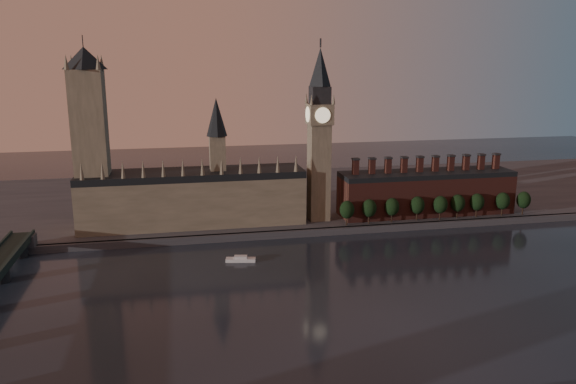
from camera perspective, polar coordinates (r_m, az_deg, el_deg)
The scene contains 16 objects.
ground at distance 243.96m, azimuth 7.33°, elevation -10.76°, with size 900.00×900.00×0.00m, color black.
north_bank at distance 407.20m, azimuth -0.66°, elevation -0.52°, with size 900.00×182.00×4.00m.
palace_of_westminster at distance 334.62m, azimuth -9.52°, elevation -0.29°, with size 130.00×30.30×74.00m.
victoria_tower at distance 331.23m, azimuth -19.46°, elevation 5.60°, with size 24.00×24.00×108.00m.
big_ben at distance 333.98m, azimuth 3.20°, elevation 5.99°, with size 15.00×15.00×107.00m.
chimney_block at distance 364.63m, azimuth 13.83°, elevation 0.01°, with size 110.00×25.00×37.00m.
embankment_tree_0 at distance 330.39m, azimuth 6.02°, elevation -1.81°, with size 8.60×8.60×14.88m.
embankment_tree_1 at distance 335.56m, azimuth 8.26°, elevation -1.64°, with size 8.60×8.60×14.88m.
embankment_tree_2 at distance 340.81m, azimuth 10.52°, elevation -1.49°, with size 8.60×8.60×14.88m.
embankment_tree_3 at distance 347.85m, azimuth 13.01°, elevation -1.31°, with size 8.60×8.60×14.88m.
embankment_tree_4 at distance 352.56m, azimuth 15.23°, elevation -1.25°, with size 8.60×8.60×14.88m.
embankment_tree_5 at distance 359.35m, azimuth 16.86°, elevation -1.09°, with size 8.60×8.60×14.88m.
embankment_tree_6 at distance 365.54m, azimuth 18.66°, elevation -0.98°, with size 8.60×8.60×14.88m.
embankment_tree_7 at distance 373.95m, azimuth 20.98°, elevation -0.85°, with size 8.60×8.60×14.88m.
embankment_tree_8 at distance 381.45m, azimuth 22.82°, elevation -0.75°, with size 8.60×8.60×14.88m.
river_boat at distance 285.36m, azimuth -4.83°, elevation -6.82°, with size 15.45×7.05×2.98m.
Camera 1 is at (-73.76, -210.59, 98.63)m, focal length 35.00 mm.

